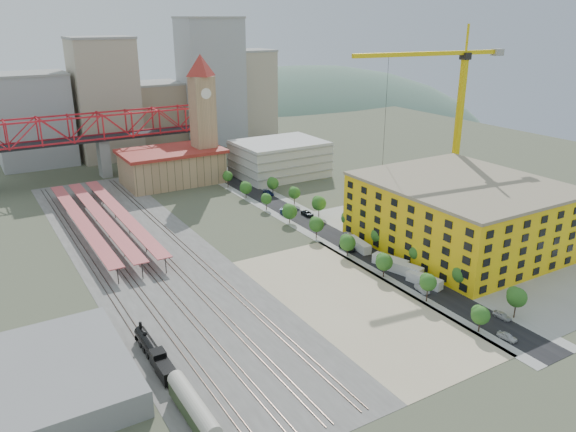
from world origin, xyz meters
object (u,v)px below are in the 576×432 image
construction_building (461,214)px  locomotive (153,352)px  clock_tower (203,106)px  site_trailer_c (390,262)px  coach (194,409)px  tower_crane (452,98)px  site_trailer_a (424,280)px  site_trailer_d (359,245)px  car_0 (507,337)px  site_trailer_b (404,269)px

construction_building → locomotive: 92.92m
locomotive → clock_tower: bearing=62.3°
site_trailer_c → construction_building: bearing=-16.0°
clock_tower → construction_building: bearing=-71.2°
coach → locomotive: bearing=90.0°
tower_crane → site_trailer_a: bearing=-139.2°
site_trailer_a → site_trailer_d: site_trailer_d is taller
locomotive → site_trailer_d: size_ratio=2.06×
construction_building → site_trailer_d: bearing=155.0°
site_trailer_d → tower_crane: bearing=23.8°
construction_building → car_0: 50.17m
site_trailer_b → car_0: 33.98m
coach → site_trailer_b: 70.41m
site_trailer_d → clock_tower: bearing=101.4°
site_trailer_b → site_trailer_c: 5.01m
clock_tower → construction_building: clock_tower is taller
locomotive → coach: bearing=-90.0°
site_trailer_a → construction_building: bearing=14.1°
tower_crane → site_trailer_c: size_ratio=6.14×
site_trailer_c → site_trailer_d: bearing=71.5°
coach → site_trailer_b: bearing=20.4°
construction_building → tower_crane: bearing=52.0°
site_trailer_b → site_trailer_c: (0.00, 5.01, -0.06)m
tower_crane → car_0: tower_crane is taller
coach → site_trailer_d: (66.00, 42.77, -1.42)m
site_trailer_a → car_0: site_trailer_a is taller
construction_building → site_trailer_a: (-26.00, -13.55, -8.18)m
site_trailer_b → locomotive: bearing=166.9°
coach → site_trailer_c: size_ratio=1.69×
locomotive → tower_crane: bearing=18.4°
coach → car_0: size_ratio=3.96×
tower_crane → construction_building: bearing=-128.0°
tower_crane → site_trailer_a: size_ratio=6.55×
construction_building → site_trailer_c: (-26.00, -1.15, -8.10)m
site_trailer_b → car_0: bearing=-112.0°
coach → construction_building: bearing=18.4°
construction_building → locomotive: (-92.00, -10.57, -7.60)m
locomotive → site_trailer_b: bearing=3.8°
clock_tower → locomotive: 127.72m
clock_tower → site_trailer_d: (8.00, -87.87, -27.41)m
car_0 → site_trailer_c: bearing=78.5°
tower_crane → site_trailer_a: 71.47m
site_trailer_a → site_trailer_c: (0.00, 12.40, 0.08)m
site_trailer_b → site_trailer_a: bearing=-107.0°
coach → site_trailer_a: size_ratio=1.80×
car_0 → site_trailer_a: bearing=76.5°
site_trailer_c → car_0: size_ratio=2.35×
site_trailer_a → site_trailer_b: size_ratio=0.90×
clock_tower → site_trailer_b: clock_tower is taller
tower_crane → car_0: (-50.13, -67.07, -35.69)m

